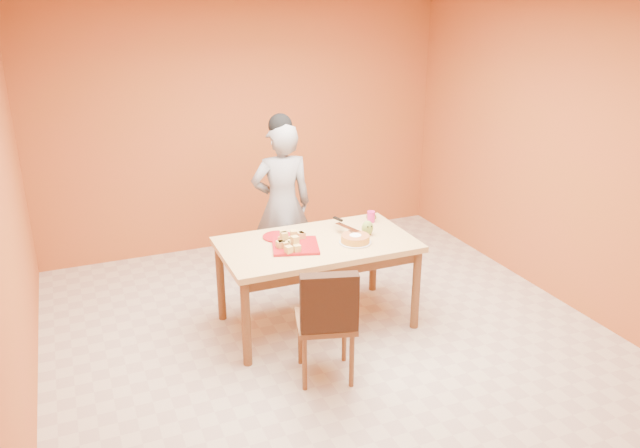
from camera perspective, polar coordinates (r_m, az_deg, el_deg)
name	(u,v)px	position (r m, az deg, el deg)	size (l,w,h in m)	color
floor	(339,348)	(5.15, 1.74, -11.26)	(5.00, 5.00, 0.00)	beige
wall_back	(245,125)	(6.86, -6.86, 8.99)	(4.50, 4.50, 0.00)	#B6522A
wall_left	(2,232)	(4.22, -27.10, -0.64)	(5.00, 5.00, 0.00)	#B6522A
wall_right	(578,159)	(5.85, 22.51, 5.53)	(5.00, 5.00, 0.00)	#B6522A
dining_table	(317,252)	(5.20, -0.28, -2.61)	(1.60, 0.90, 0.76)	#E8BB79
dining_chair	(326,319)	(4.57, 0.59, -8.72)	(0.53, 0.59, 0.92)	brown
pastry_pile	(295,239)	(5.04, -2.28, -1.34)	(0.33, 0.33, 0.11)	#E9C363
person	(282,205)	(5.95, -3.49, 1.74)	(0.58, 0.38, 1.59)	gray
pastry_platter	(295,246)	(5.06, -2.27, -2.02)	(0.37, 0.37, 0.02)	maroon
red_dinner_plate	(278,237)	(5.27, -3.89, -1.16)	(0.25, 0.25, 0.02)	maroon
white_cake_plate	(355,242)	(5.15, 3.24, -1.69)	(0.27, 0.27, 0.01)	silver
sponge_cake	(355,239)	(5.14, 3.25, -1.34)	(0.24, 0.24, 0.05)	gold
cake_server	(347,227)	(5.28, 2.51, -0.31)	(0.05, 0.27, 0.01)	silver
egg_ornament	(367,228)	(5.30, 4.36, -0.37)	(0.10, 0.08, 0.13)	olive
magenta_glass	(371,217)	(5.61, 4.69, 0.67)	(0.07, 0.07, 0.10)	#C11D6D
checker_tin	(371,217)	(5.72, 4.71, 0.68)	(0.09, 0.09, 0.03)	#3E2110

